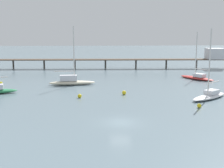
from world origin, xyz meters
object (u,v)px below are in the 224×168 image
pier (160,57)px  mooring_buoy_far (1,83)px  mooring_buoy_inner (199,106)px  sailboat_white (210,95)px  sailboat_cream (71,81)px  mooring_buoy_near (124,93)px  mooring_buoy_mid (80,96)px  sailboat_red (197,77)px

pier → mooring_buoy_far: pier is taller
mooring_buoy_inner → sailboat_white: bearing=57.5°
pier → sailboat_cream: size_ratio=6.20×
mooring_buoy_near → mooring_buoy_inner: 14.22m
mooring_buoy_mid → mooring_buoy_near: bearing=15.7°
sailboat_white → mooring_buoy_inner: (-3.83, -6.02, -0.34)m
sailboat_red → mooring_buoy_inner: (-8.52, -26.12, -0.32)m
pier → sailboat_red: size_ratio=6.87×
sailboat_cream → mooring_buoy_far: (-14.93, 1.41, -0.56)m
sailboat_white → mooring_buoy_near: 14.56m
pier → mooring_buoy_near: size_ratio=102.10×
sailboat_cream → sailboat_red: sailboat_cream is taller
mooring_buoy_mid → mooring_buoy_far: size_ratio=1.12×
mooring_buoy_near → sailboat_white: bearing=-15.5°
pier → sailboat_white: size_ratio=6.49×
sailboat_white → mooring_buoy_far: sailboat_white is taller
mooring_buoy_inner → mooring_buoy_mid: bearing=156.7°
mooring_buoy_far → mooring_buoy_mid: bearing=-39.2°
sailboat_red → mooring_buoy_far: sailboat_red is taller
sailboat_cream → mooring_buoy_inner: (20.34, -20.41, -0.55)m
pier → mooring_buoy_far: 47.23m
mooring_buoy_inner → mooring_buoy_far: (-35.27, 21.83, -0.01)m
sailboat_cream → sailboat_white: size_ratio=1.05×
mooring_buoy_mid → mooring_buoy_far: mooring_buoy_mid is taller
sailboat_cream → sailboat_white: 28.13m
sailboat_white → mooring_buoy_inner: size_ratio=18.21×
pier → mooring_buoy_inner: bearing=-95.2°
sailboat_red → mooring_buoy_inner: bearing=-108.1°
pier → sailboat_red: 21.90m
pier → mooring_buoy_far: bearing=-147.1°
sailboat_cream → mooring_buoy_mid: sailboat_cream is taller
sailboat_cream → mooring_buoy_near: bearing=-46.0°
sailboat_cream → sailboat_white: (24.17, -14.39, -0.21)m
mooring_buoy_near → mooring_buoy_mid: bearing=-164.3°
mooring_buoy_near → mooring_buoy_inner: (10.20, -9.90, -0.05)m
sailboat_red → mooring_buoy_near: size_ratio=14.87×
mooring_buoy_inner → mooring_buoy_far: 41.48m
sailboat_cream → mooring_buoy_far: size_ratio=19.91×
sailboat_cream → sailboat_white: sailboat_cream is taller
sailboat_cream → sailboat_red: (28.86, 5.71, -0.23)m
mooring_buoy_mid → mooring_buoy_inner: bearing=-23.3°
sailboat_cream → mooring_buoy_far: bearing=174.6°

